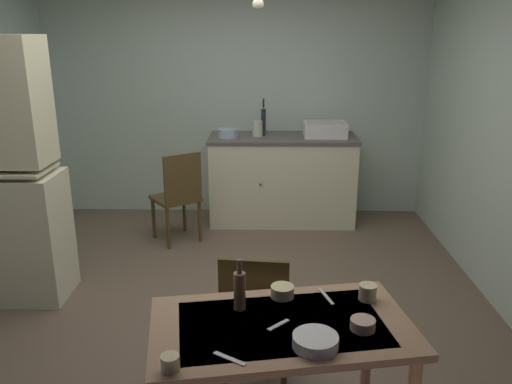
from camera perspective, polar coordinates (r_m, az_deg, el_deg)
name	(u,v)px	position (r m, az deg, el deg)	size (l,w,h in m)	color
ground_plane	(222,303)	(4.06, -3.77, -12.19)	(5.31, 5.31, 0.00)	brown
wall_back	(236,97)	(5.77, -2.21, 10.48)	(4.22, 0.10, 2.61)	#B3C6B8
hutch_cabinet	(2,182)	(4.26, -26.28, 0.95)	(0.83, 0.47, 1.98)	beige
counter_cabinet	(282,179)	(5.56, 2.91, 1.43)	(1.55, 0.64, 0.94)	beige
sink_basin	(325,129)	(5.47, 7.62, 6.90)	(0.44, 0.34, 0.15)	silver
hand_pump	(263,120)	(5.46, 0.83, 8.01)	(0.05, 0.27, 0.39)	#232328
mixing_bowl_counter	(228,133)	(5.41, -3.15, 6.54)	(0.21, 0.21, 0.09)	#9EB2C6
stoneware_crock	(257,129)	(5.44, 0.15, 7.03)	(0.11, 0.11, 0.16)	beige
dining_table	(281,344)	(2.45, 2.82, -16.41)	(1.27, 0.84, 0.74)	#A47D5B
chair_far_side	(256,314)	(3.02, 0.01, -13.32)	(0.44, 0.44, 0.85)	#4D381E
chair_by_counter	(178,195)	(5.03, -8.58, -0.36)	(0.56, 0.56, 0.91)	#523E1C
serving_bowl_wide	(363,324)	(2.39, 11.72, -14.13)	(0.11, 0.11, 0.05)	tan
soup_bowl_small	(315,341)	(2.24, 6.59, -16.08)	(0.19, 0.19, 0.05)	white
sauce_dish	(282,291)	(2.59, 2.93, -10.92)	(0.12, 0.12, 0.06)	beige
teacup_mint	(170,363)	(2.13, -9.46, -18.11)	(0.08, 0.08, 0.06)	beige
teacup_cream	(368,292)	(2.62, 12.24, -10.77)	(0.09, 0.09, 0.08)	beige
glass_bottle	(240,289)	(2.45, -1.83, -10.71)	(0.06, 0.06, 0.26)	olive
table_knife	(326,296)	(2.63, 7.73, -11.33)	(0.17, 0.02, 0.01)	silver
teaspoon_near_bowl	(278,325)	(2.38, 2.49, -14.46)	(0.12, 0.02, 0.01)	beige
teaspoon_by_cup	(230,359)	(2.17, -2.94, -17.91)	(0.15, 0.02, 0.01)	beige
pendant_bulb	(258,4)	(3.74, 0.23, 20.03)	(0.08, 0.08, 0.08)	#F9EFCC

